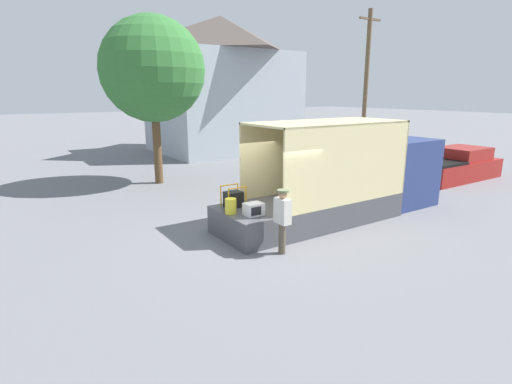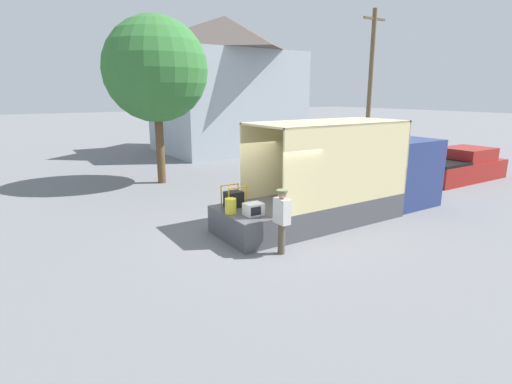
{
  "view_description": "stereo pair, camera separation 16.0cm",
  "coord_description": "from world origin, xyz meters",
  "views": [
    {
      "loc": [
        -6.07,
        -8.93,
        3.95
      ],
      "look_at": [
        -0.27,
        -0.2,
        1.33
      ],
      "focal_mm": 28.0,
      "sensor_mm": 36.0,
      "label": 1
    },
    {
      "loc": [
        -5.94,
        -9.02,
        3.95
      ],
      "look_at": [
        -0.27,
        -0.2,
        1.33
      ],
      "focal_mm": 28.0,
      "sensor_mm": 36.0,
      "label": 2
    }
  ],
  "objects": [
    {
      "name": "ground_plane",
      "position": [
        0.0,
        0.0,
        0.0
      ],
      "size": [
        160.0,
        160.0,
        0.0
      ],
      "primitive_type": "plane",
      "color": "slate"
    },
    {
      "name": "box_truck",
      "position": [
        4.25,
        0.0,
        0.99
      ],
      "size": [
        7.13,
        2.19,
        3.11
      ],
      "color": "navy",
      "rests_on": "ground"
    },
    {
      "name": "tailgate_deck",
      "position": [
        -0.57,
        0.0,
        0.39
      ],
      "size": [
        1.14,
        2.08,
        0.78
      ],
      "primitive_type": "cube",
      "color": "#4C4C51",
      "rests_on": "ground"
    },
    {
      "name": "microwave",
      "position": [
        -0.5,
        -0.44,
        0.95
      ],
      "size": [
        0.48,
        0.39,
        0.33
      ],
      "color": "white",
      "rests_on": "tailgate_deck"
    },
    {
      "name": "portable_generator",
      "position": [
        -0.54,
        0.53,
        1.02
      ],
      "size": [
        0.6,
        0.49,
        0.62
      ],
      "color": "black",
      "rests_on": "tailgate_deck"
    },
    {
      "name": "orange_bucket",
      "position": [
        -0.94,
        0.02,
        0.99
      ],
      "size": [
        0.31,
        0.31,
        0.42
      ],
      "color": "yellow",
      "rests_on": "tailgate_deck"
    },
    {
      "name": "worker_person",
      "position": [
        -0.31,
        -1.45,
        1.01
      ],
      "size": [
        0.3,
        0.44,
        1.65
      ],
      "color": "brown",
      "rests_on": "ground"
    },
    {
      "name": "pickup_truck_red",
      "position": [
        11.87,
        1.2,
        0.61
      ],
      "size": [
        4.95,
        1.92,
        1.46
      ],
      "color": "maroon",
      "rests_on": "ground"
    },
    {
      "name": "house_backdrop",
      "position": [
        7.48,
        15.64,
        4.5
      ],
      "size": [
        9.0,
        7.76,
        8.83
      ],
      "color": "#A8B2BC",
      "rests_on": "ground"
    },
    {
      "name": "utility_pole",
      "position": [
        14.17,
        8.96,
        4.61
      ],
      "size": [
        1.8,
        0.28,
        8.91
      ],
      "color": "brown",
      "rests_on": "ground"
    },
    {
      "name": "street_tree",
      "position": [
        0.01,
        8.09,
        4.89
      ],
      "size": [
        4.4,
        4.4,
        7.1
      ],
      "color": "brown",
      "rests_on": "ground"
    }
  ]
}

